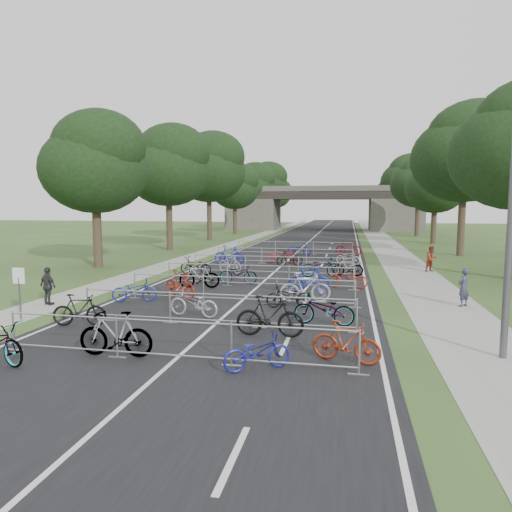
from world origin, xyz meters
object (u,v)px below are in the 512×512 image
at_px(park_sign, 19,284).
at_px(pedestrian_b, 432,259).
at_px(pedestrian_c, 48,286).
at_px(bike_2, 257,352).
at_px(overpass_bridge, 323,208).
at_px(bike_1, 116,334).
at_px(pedestrian_a, 464,287).

bearing_deg(park_sign, pedestrian_b, 43.42).
bearing_deg(pedestrian_b, pedestrian_c, -176.55).
relative_size(bike_2, pedestrian_c, 1.12).
bearing_deg(park_sign, overpass_bridge, 83.74).
height_order(overpass_bridge, pedestrian_b, overpass_bridge).
relative_size(park_sign, pedestrian_c, 1.20).
relative_size(overpass_bridge, pedestrian_c, 20.40).
relative_size(park_sign, bike_1, 0.91).
distance_m(bike_1, pedestrian_b, 21.05).
height_order(pedestrian_a, pedestrian_b, pedestrian_b).
bearing_deg(pedestrian_a, overpass_bridge, -126.16).
xyz_separation_m(overpass_bridge, bike_2, (2.21, -65.15, -3.09)).
height_order(bike_1, pedestrian_b, pedestrian_b).
relative_size(overpass_bridge, park_sign, 16.99).
bearing_deg(park_sign, bike_1, -29.34).
distance_m(pedestrian_a, pedestrian_b, 9.84).
xyz_separation_m(overpass_bridge, pedestrian_c, (-7.37, -59.71, -2.77)).
bearing_deg(pedestrian_a, pedestrian_b, -137.53).
relative_size(overpass_bridge, bike_1, 15.38).
height_order(bike_2, pedestrian_a, pedestrian_a).
xyz_separation_m(bike_2, pedestrian_b, (6.99, 18.29, 0.32)).
relative_size(overpass_bridge, pedestrian_b, 20.07).
bearing_deg(park_sign, pedestrian_c, 103.87).
xyz_separation_m(bike_1, pedestrian_c, (-5.76, 5.21, 0.15)).
bearing_deg(bike_2, pedestrian_c, 27.92).
bearing_deg(pedestrian_c, pedestrian_b, -122.44).
height_order(overpass_bridge, bike_2, overpass_bridge).
bearing_deg(park_sign, bike_2, -19.28).
bearing_deg(pedestrian_b, bike_1, -155.24).
distance_m(bike_2, pedestrian_b, 19.58).
bearing_deg(bike_2, park_sign, 38.26).
distance_m(pedestrian_b, pedestrian_c, 20.96).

